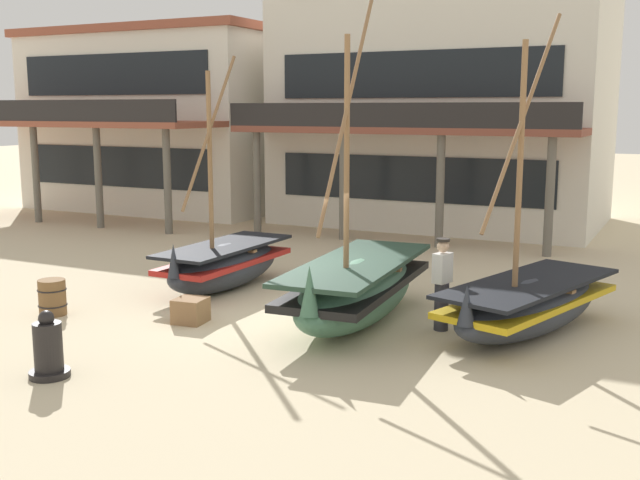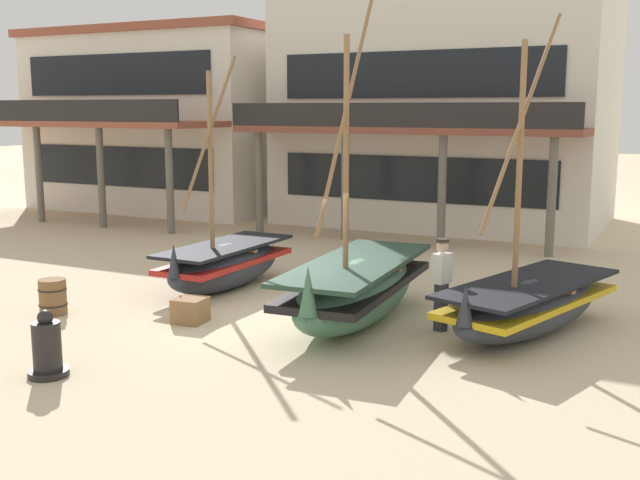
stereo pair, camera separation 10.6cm
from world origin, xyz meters
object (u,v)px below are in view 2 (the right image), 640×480
object	(u,v)px
wooden_barrel	(53,297)
fishing_boat_near_left	(356,289)
fishing_boat_centre_large	(528,304)
harbor_building_main	(448,78)
harbor_building_annex	(172,120)
cargo_crate	(190,310)
fisherman_by_hull	(442,285)
capstan_winch	(47,350)
fishing_boat_far_right	(225,263)

from	to	relation	value
wooden_barrel	fishing_boat_near_left	bearing A→B (deg)	21.38
fishing_boat_centre_large	harbor_building_main	bearing A→B (deg)	113.91
harbor_building_annex	fishing_boat_near_left	bearing A→B (deg)	-42.08
fishing_boat_centre_large	cargo_crate	bearing A→B (deg)	-159.65
fisherman_by_hull	wooden_barrel	distance (m)	7.48
fishing_boat_near_left	capstan_winch	bearing A→B (deg)	-121.58
cargo_crate	fisherman_by_hull	bearing A→B (deg)	20.56
harbor_building_main	harbor_building_annex	size ratio (longest dim) A/B	1.07
capstan_winch	harbor_building_annex	xyz separation A→B (m)	(-10.88, 17.20, 3.09)
fishing_boat_centre_large	fishing_boat_far_right	size ratio (longest dim) A/B	1.10
wooden_barrel	capstan_winch	bearing A→B (deg)	-45.16
fishing_boat_near_left	harbor_building_annex	xyz separation A→B (m)	(-13.79, 12.46, 2.85)
harbor_building_main	fishing_boat_far_right	bearing A→B (deg)	-95.52
fishing_boat_near_left	harbor_building_main	xyz separation A→B (m)	(-2.56, 13.32, 4.33)
fishing_boat_centre_large	harbor_building_main	distance (m)	14.46
fishing_boat_far_right	harbor_building_annex	bearing A→B (deg)	131.78
capstan_winch	harbor_building_main	xyz separation A→B (m)	(0.35, 18.07, 4.57)
fishing_boat_near_left	fisherman_by_hull	bearing A→B (deg)	8.39
harbor_building_annex	fishing_boat_far_right	bearing A→B (deg)	-48.22
fishing_boat_near_left	fisherman_by_hull	world-z (taller)	fishing_boat_near_left
harbor_building_main	fishing_boat_centre_large	bearing A→B (deg)	-66.09
fishing_boat_near_left	wooden_barrel	distance (m)	5.91
fishing_boat_far_right	fisherman_by_hull	size ratio (longest dim) A/B	3.03
fisherman_by_hull	capstan_winch	xyz separation A→B (m)	(-4.49, -4.98, -0.42)
fishing_boat_near_left	capstan_winch	size ratio (longest dim) A/B	5.88
fishing_boat_far_right	harbor_building_annex	world-z (taller)	harbor_building_annex
fishing_boat_near_left	wooden_barrel	size ratio (longest dim) A/B	8.61
fishing_boat_far_right	cargo_crate	bearing A→B (deg)	-69.65
fisherman_by_hull	capstan_winch	bearing A→B (deg)	-132.07
cargo_crate	harbor_building_annex	xyz separation A→B (m)	(-11.02, 13.85, 3.27)
capstan_winch	wooden_barrel	size ratio (longest dim) A/B	1.46
cargo_crate	harbor_building_main	world-z (taller)	harbor_building_main
fisherman_by_hull	harbor_building_annex	size ratio (longest dim) A/B	0.16
fishing_boat_centre_large	harbor_building_annex	size ratio (longest dim) A/B	0.54
fishing_boat_centre_large	capstan_winch	size ratio (longest dim) A/B	5.45
capstan_winch	wooden_barrel	world-z (taller)	capstan_winch
fisherman_by_hull	harbor_building_annex	bearing A→B (deg)	141.51
fisherman_by_hull	capstan_winch	world-z (taller)	fisherman_by_hull
fishing_boat_centre_large	fisherman_by_hull	distance (m)	1.55
fishing_boat_near_left	cargo_crate	bearing A→B (deg)	-153.23
fishing_boat_near_left	cargo_crate	xyz separation A→B (m)	(-2.77, -1.40, -0.42)
wooden_barrel	harbor_building_annex	size ratio (longest dim) A/B	0.07
harbor_building_annex	harbor_building_main	bearing A→B (deg)	4.42
capstan_winch	harbor_building_main	size ratio (longest dim) A/B	0.09
fishing_boat_far_right	capstan_winch	world-z (taller)	fishing_boat_far_right
capstan_winch	cargo_crate	bearing A→B (deg)	87.52
fishing_boat_far_right	cargo_crate	world-z (taller)	fishing_boat_far_right
fishing_boat_near_left	fishing_boat_far_right	size ratio (longest dim) A/B	1.18
fishing_boat_near_left	fishing_boat_centre_large	world-z (taller)	fishing_boat_near_left
capstan_winch	wooden_barrel	distance (m)	3.66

